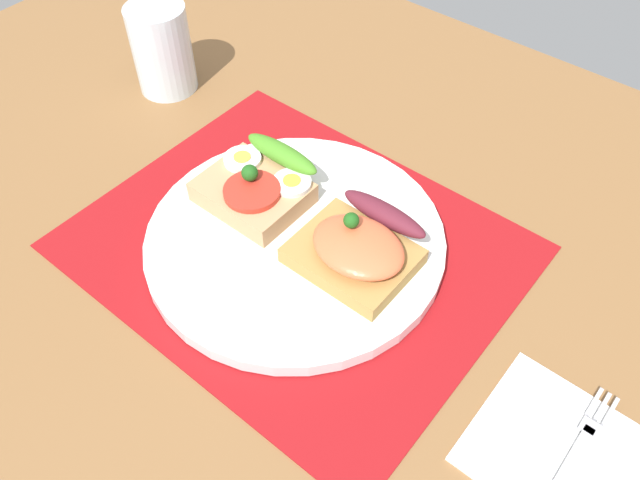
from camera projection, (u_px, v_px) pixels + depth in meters
The scene contains 8 objects.
ground_plane at pixel (296, 258), 62.35cm from camera, with size 120.00×90.00×3.20cm, color brown.
placemat at pixel (295, 246), 61.03cm from camera, with size 39.17×31.71×0.30cm, color maroon.
plate at pixel (295, 240), 60.39cm from camera, with size 27.97×27.97×1.40cm, color white.
sandwich_egg_tomato at pixel (258, 185), 61.96cm from camera, with size 9.88×9.36×4.38cm.
sandwich_salmon at pixel (359, 247), 56.57cm from camera, with size 10.42×9.82×5.11cm.
napkin at pixel (567, 456), 47.41cm from camera, with size 13.78×11.57×0.60cm, color white.
fork at pixel (576, 453), 47.11cm from camera, with size 1.62×13.19×0.32cm.
drinking_glass at pixel (162, 49), 74.17cm from camera, with size 6.85×6.85×10.25cm, color silver.
Camera 1 is at (26.92, -29.30, 46.49)cm, focal length 36.21 mm.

